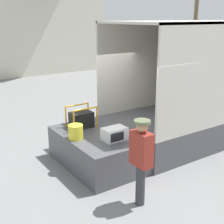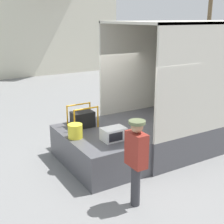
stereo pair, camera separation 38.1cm
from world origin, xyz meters
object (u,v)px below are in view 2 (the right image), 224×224
Objects in this scene: portable_generator at (83,119)px; orange_bucket at (75,131)px; microwave at (114,134)px; worker_person at (136,155)px.

portable_generator is 2.02× the size of orange_bucket.
worker_person is at bearing -104.13° from microwave.
orange_bucket is 1.97m from worker_person.
microwave is 0.31× the size of worker_person.
portable_generator reaches higher than microwave.
worker_person is (-0.35, -1.37, 0.11)m from microwave.
orange_bucket is at bearing 100.11° from worker_person.
worker_person is at bearing -93.50° from portable_generator.
worker_person reaches higher than portable_generator.
worker_person is (0.35, -1.94, 0.09)m from orange_bucket.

